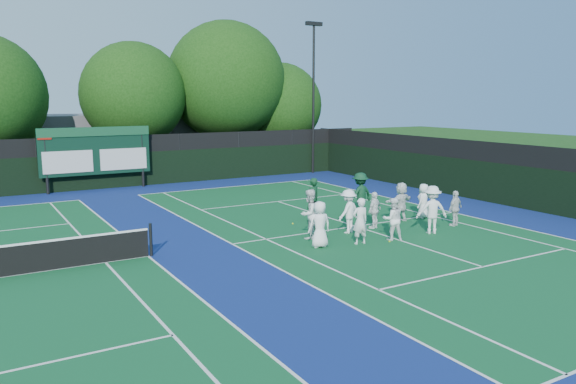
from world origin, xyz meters
TOP-DOWN VIEW (x-y plane):
  - ground at (0.00, 0.00)m, footprint 120.00×120.00m
  - court_apron at (-6.00, 1.00)m, footprint 34.00×32.00m
  - near_court at (0.00, 1.00)m, footprint 11.05×23.85m
  - back_fence at (-6.00, 16.00)m, footprint 34.00×0.08m
  - divider_fence_right at (9.00, 1.00)m, footprint 0.08×32.00m
  - scoreboard at (-7.01, 15.59)m, footprint 6.00×0.21m
  - clubhouse at (-2.00, 24.00)m, footprint 18.00×6.00m
  - light_pole_right at (7.50, 15.70)m, footprint 1.20×0.30m
  - tree_c at (-3.54, 19.58)m, footprint 6.63×6.63m
  - tree_d at (2.93, 19.58)m, footprint 8.13×8.13m
  - tree_e at (7.17, 19.58)m, footprint 6.16×6.16m
  - tennis_ball_0 at (-0.48, -1.62)m, footprint 0.07×0.07m
  - tennis_ball_1 at (1.60, 2.67)m, footprint 0.07×0.07m
  - tennis_ball_3 at (-1.99, 2.63)m, footprint 0.07×0.07m
  - tennis_ball_4 at (-0.16, 4.22)m, footprint 0.07×0.07m
  - tennis_ball_5 at (1.09, 2.07)m, footprint 0.07×0.07m
  - player_front_0 at (-3.02, -0.89)m, footprint 0.86×0.63m
  - player_front_1 at (-1.56, -1.27)m, footprint 0.65×0.47m
  - player_front_2 at (-0.18, -1.41)m, footprint 0.93×0.84m
  - player_front_3 at (1.79, -1.39)m, footprint 1.37×1.12m
  - player_front_4 at (3.54, -0.93)m, footprint 0.91×0.53m
  - player_back_0 at (-2.65, 0.35)m, footprint 1.07×0.96m
  - player_back_1 at (-0.91, 0.30)m, footprint 1.25×0.97m
  - player_back_2 at (0.44, 0.37)m, footprint 0.94×0.66m
  - player_back_3 at (2.19, 0.80)m, footprint 1.61×0.74m
  - player_back_4 at (3.52, 0.85)m, footprint 0.86×0.71m
  - coach_left at (-1.00, 2.66)m, footprint 0.75×0.57m
  - coach_right at (1.37, 2.51)m, footprint 1.32×0.86m

SIDE VIEW (x-z plane):
  - ground at x=0.00m, z-range 0.00..0.00m
  - court_apron at x=-6.00m, z-range 0.00..0.01m
  - near_court at x=0.00m, z-range 0.01..0.01m
  - tennis_ball_0 at x=-0.48m, z-range 0.00..0.07m
  - tennis_ball_1 at x=1.60m, z-range 0.00..0.07m
  - tennis_ball_3 at x=-1.99m, z-range 0.00..0.07m
  - tennis_ball_4 at x=-0.16m, z-range 0.00..0.07m
  - tennis_ball_5 at x=1.09m, z-range 0.00..0.07m
  - player_front_4 at x=3.54m, z-range 0.00..1.45m
  - player_back_2 at x=0.44m, z-range 0.00..1.48m
  - player_back_4 at x=3.52m, z-range 0.00..1.50m
  - player_front_2 at x=-0.18m, z-range 0.00..1.57m
  - player_front_0 at x=-3.02m, z-range 0.00..1.63m
  - player_front_1 at x=-1.56m, z-range 0.00..1.67m
  - player_back_3 at x=2.19m, z-range 0.00..1.67m
  - player_back_1 at x=-0.91m, z-range 0.00..1.70m
  - player_back_0 at x=-2.65m, z-range 0.00..1.83m
  - player_front_3 at x=1.79m, z-range 0.00..1.85m
  - coach_left at x=-1.00m, z-range 0.00..1.86m
  - coach_right at x=1.37m, z-range 0.00..1.93m
  - back_fence at x=-6.00m, z-range -0.14..2.86m
  - divider_fence_right at x=9.00m, z-range -0.14..2.86m
  - clubhouse at x=-2.00m, z-range 0.00..4.00m
  - scoreboard at x=-7.01m, z-range 0.42..3.97m
  - tree_e at x=7.17m, z-range 0.60..8.29m
  - tree_c at x=-3.54m, z-range 0.84..9.50m
  - tree_d at x=2.93m, z-range 0.91..11.28m
  - light_pole_right at x=7.50m, z-range 1.24..11.36m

